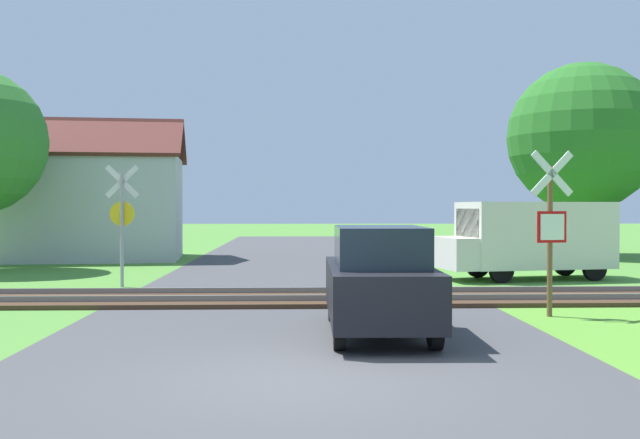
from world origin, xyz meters
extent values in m
plane|color=#4C8433|center=(0.00, 0.00, 0.00)|extent=(160.00, 160.00, 0.00)
cube|color=#424244|center=(0.00, 2.00, 0.00)|extent=(8.18, 80.00, 0.01)
cube|color=#422D1E|center=(0.00, 7.26, 0.05)|extent=(60.00, 2.60, 0.10)
cube|color=slate|center=(0.00, 7.98, 0.16)|extent=(60.00, 0.08, 0.12)
cube|color=slate|center=(0.00, 6.54, 0.16)|extent=(60.00, 0.08, 0.12)
cylinder|color=brown|center=(4.78, 4.81, 1.44)|extent=(0.10, 0.10, 2.88)
cube|color=red|center=(4.79, 4.74, 1.72)|extent=(0.60, 0.14, 0.60)
cube|color=white|center=(4.79, 4.72, 1.72)|extent=(0.49, 0.10, 0.49)
cube|color=white|center=(4.79, 4.74, 2.73)|extent=(0.87, 0.18, 0.88)
cube|color=white|center=(4.79, 4.74, 2.73)|extent=(0.87, 0.18, 0.88)
cylinder|color=#9E9EA5|center=(-4.62, 10.15, 1.51)|extent=(0.09, 0.09, 3.02)
cube|color=white|center=(-4.63, 10.21, 2.77)|extent=(0.88, 0.07, 0.88)
cube|color=white|center=(-4.63, 10.21, 2.77)|extent=(0.88, 0.07, 0.88)
cylinder|color=yellow|center=(-4.63, 10.21, 1.92)|extent=(0.64, 0.06, 0.64)
cube|color=#B7B7BC|center=(-8.67, 20.26, 2.05)|extent=(8.20, 5.86, 4.10)
cube|color=#562823|center=(-8.53, 19.00, 4.82)|extent=(8.35, 3.71, 1.72)
cube|color=#562823|center=(-8.80, 21.52, 4.82)|extent=(8.35, 3.71, 1.72)
cube|color=brown|center=(-6.56, 20.48, 4.71)|extent=(0.55, 0.55, 1.10)
cylinder|color=#513823|center=(12.06, 21.17, 1.35)|extent=(0.46, 0.46, 2.71)
sphere|color=#286B23|center=(12.06, 21.17, 5.05)|extent=(6.26, 6.26, 6.26)
cube|color=silver|center=(6.87, 11.81, 1.29)|extent=(4.46, 2.60, 1.90)
cube|color=silver|center=(4.45, 11.39, 0.79)|extent=(1.00, 1.90, 0.90)
cube|color=#19232D|center=(4.82, 11.45, 1.62)|extent=(0.32, 1.60, 0.85)
cube|color=navy|center=(6.70, 12.75, 0.96)|extent=(3.73, 0.66, 0.16)
cylinder|color=black|center=(5.33, 12.34, 0.34)|extent=(0.70, 0.29, 0.68)
cylinder|color=black|center=(5.59, 10.80, 0.34)|extent=(0.70, 0.29, 0.68)
cylinder|color=black|center=(8.14, 12.83, 0.34)|extent=(0.70, 0.29, 0.68)
cylinder|color=black|center=(8.41, 11.29, 0.34)|extent=(0.70, 0.29, 0.68)
cube|color=black|center=(1.29, 3.10, 0.72)|extent=(1.71, 4.03, 0.84)
cube|color=#19232D|center=(1.29, 2.90, 1.46)|extent=(1.43, 2.23, 0.64)
cylinder|color=black|center=(2.02, 4.45, 0.30)|extent=(0.19, 0.60, 0.60)
cylinder|color=black|center=(0.62, 4.47, 0.30)|extent=(0.19, 0.60, 0.60)
cylinder|color=black|center=(1.97, 1.73, 0.30)|extent=(0.19, 0.60, 0.60)
cylinder|color=black|center=(0.57, 1.76, 0.30)|extent=(0.19, 0.60, 0.60)
camera|label=1|loc=(-0.07, -8.61, 2.10)|focal=40.00mm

